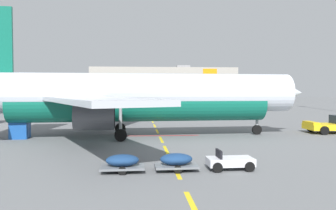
% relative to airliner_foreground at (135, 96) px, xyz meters
% --- Properties ---
extents(ground, '(400.00, 400.00, 0.00)m').
position_rel_airliner_foreground_xyz_m(ground, '(24.41, 18.69, -3.95)').
color(ground, slate).
extents(apron_paint_markings, '(8.00, 92.63, 0.01)m').
position_rel_airliner_foreground_xyz_m(apron_paint_markings, '(2.41, 14.56, -3.95)').
color(apron_paint_markings, yellow).
rests_on(apron_paint_markings, ground).
extents(airliner_foreground, '(34.79, 34.58, 12.20)m').
position_rel_airliner_foreground_xyz_m(airliner_foreground, '(0.00, 0.00, 0.00)').
color(airliner_foreground, silver).
rests_on(airliner_foreground, ground).
extents(airliner_mid_left, '(30.02, 32.23, 12.35)m').
position_rel_airliner_foreground_xyz_m(airliner_mid_left, '(-29.34, 46.63, 0.05)').
color(airliner_mid_left, white).
rests_on(airliner_mid_left, ground).
extents(airliner_far_center, '(30.11, 29.88, 10.55)m').
position_rel_airliner_foreground_xyz_m(airliner_far_center, '(8.32, 60.49, -0.53)').
color(airliner_far_center, silver).
rests_on(airliner_far_center, ground).
extents(baggage_train, '(8.63, 1.75, 1.14)m').
position_rel_airliner_foreground_xyz_m(baggage_train, '(2.46, -14.67, -3.42)').
color(baggage_train, silver).
rests_on(baggage_train, ground).
extents(uld_cargo_container, '(1.65, 1.61, 1.60)m').
position_rel_airliner_foreground_xyz_m(uld_cargo_container, '(-10.81, -0.24, -3.15)').
color(uld_cargo_container, '#194C9E').
rests_on(uld_cargo_container, ground).
extents(terminal_satellite, '(62.96, 26.98, 16.16)m').
position_rel_airliner_foreground_xyz_m(terminal_satellite, '(11.63, 125.15, 3.35)').
color(terminal_satellite, '#9E998E').
rests_on(terminal_satellite, ground).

